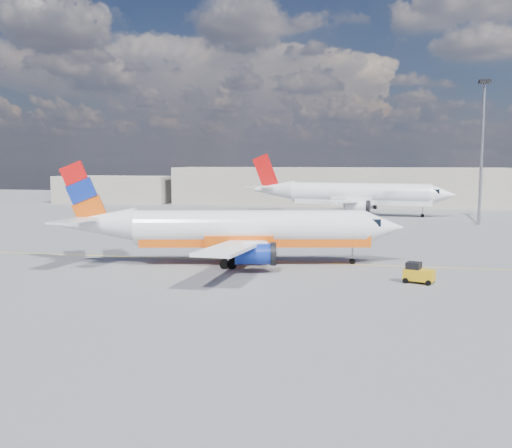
% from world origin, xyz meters
% --- Properties ---
extents(ground, '(240.00, 240.00, 0.00)m').
position_xyz_m(ground, '(0.00, 0.00, 0.00)').
color(ground, slate).
rests_on(ground, ground).
extents(taxi_line, '(70.00, 0.15, 0.01)m').
position_xyz_m(taxi_line, '(0.00, 3.00, 0.01)').
color(taxi_line, yellow).
rests_on(taxi_line, ground).
extents(terminal_main, '(70.00, 14.00, 8.00)m').
position_xyz_m(terminal_main, '(5.00, 75.00, 4.00)').
color(terminal_main, '#B0A998').
rests_on(terminal_main, ground).
extents(terminal_annex, '(26.00, 10.00, 6.00)m').
position_xyz_m(terminal_annex, '(-45.00, 72.00, 3.00)').
color(terminal_annex, '#B0A998').
rests_on(terminal_annex, ground).
extents(main_jet, '(31.51, 24.30, 9.51)m').
position_xyz_m(main_jet, '(0.22, 1.09, 3.17)').
color(main_jet, white).
rests_on(main_jet, ground).
extents(second_jet, '(35.60, 27.87, 10.77)m').
position_xyz_m(second_jet, '(9.02, 51.24, 3.59)').
color(second_jet, white).
rests_on(second_jet, ground).
extents(gse_tug, '(2.53, 2.03, 1.60)m').
position_xyz_m(gse_tug, '(15.60, -4.08, 0.76)').
color(gse_tug, black).
rests_on(gse_tug, ground).
extents(traffic_cone, '(0.38, 0.38, 0.53)m').
position_xyz_m(traffic_cone, '(3.12, 3.02, 0.26)').
color(traffic_cone, white).
rests_on(traffic_cone, ground).
extents(floodlight_mast, '(1.54, 1.54, 21.03)m').
position_xyz_m(floodlight_mast, '(27.78, 39.48, 12.61)').
color(floodlight_mast, '#96969E').
rests_on(floodlight_mast, ground).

